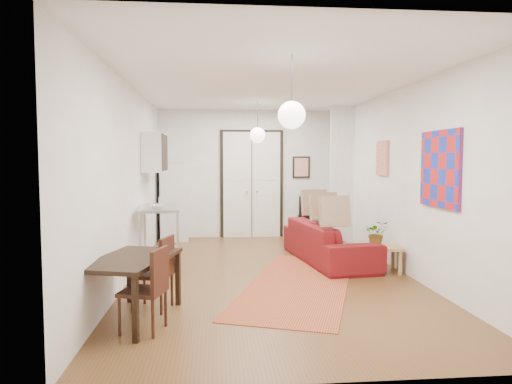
{
  "coord_description": "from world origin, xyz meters",
  "views": [
    {
      "loc": [
        -0.83,
        -6.93,
        1.76
      ],
      "look_at": [
        -0.18,
        0.37,
        1.25
      ],
      "focal_mm": 32.0,
      "sensor_mm": 36.0,
      "label": 1
    }
  ],
  "objects": [
    {
      "name": "floor",
      "position": [
        0.0,
        0.0,
        0.0
      ],
      "size": [
        7.0,
        7.0,
        0.0
      ],
      "primitive_type": "plane",
      "color": "brown",
      "rests_on": "ground"
    },
    {
      "name": "ceiling",
      "position": [
        0.0,
        0.0,
        2.9
      ],
      "size": [
        4.2,
        7.0,
        0.02
      ],
      "primitive_type": "cube",
      "color": "white",
      "rests_on": "wall_back"
    },
    {
      "name": "wall_back",
      "position": [
        0.0,
        3.5,
        1.45
      ],
      "size": [
        4.2,
        0.02,
        2.9
      ],
      "primitive_type": "cube",
      "color": "white",
      "rests_on": "floor"
    },
    {
      "name": "wall_front",
      "position": [
        0.0,
        -3.5,
        1.45
      ],
      "size": [
        4.2,
        0.02,
        2.9
      ],
      "primitive_type": "cube",
      "color": "white",
      "rests_on": "floor"
    },
    {
      "name": "wall_left",
      "position": [
        -2.1,
        0.0,
        1.45
      ],
      "size": [
        0.02,
        7.0,
        2.9
      ],
      "primitive_type": "cube",
      "color": "white",
      "rests_on": "floor"
    },
    {
      "name": "wall_right",
      "position": [
        2.1,
        0.0,
        1.45
      ],
      "size": [
        0.02,
        7.0,
        2.9
      ],
      "primitive_type": "cube",
      "color": "white",
      "rests_on": "floor"
    },
    {
      "name": "double_doors",
      "position": [
        0.0,
        3.46,
        1.2
      ],
      "size": [
        1.44,
        0.06,
        2.5
      ],
      "primitive_type": "cube",
      "color": "white",
      "rests_on": "wall_back"
    },
    {
      "name": "stub_partition",
      "position": [
        1.85,
        2.55,
        1.45
      ],
      "size": [
        0.5,
        0.1,
        2.9
      ],
      "primitive_type": "cube",
      "color": "white",
      "rests_on": "floor"
    },
    {
      "name": "wall_cabinet",
      "position": [
        -1.92,
        1.5,
        1.9
      ],
      "size": [
        0.35,
        1.0,
        0.7
      ],
      "primitive_type": "cube",
      "color": "white",
      "rests_on": "wall_left"
    },
    {
      "name": "painting_popart",
      "position": [
        2.08,
        -1.25,
        1.65
      ],
      "size": [
        0.05,
        1.0,
        1.0
      ],
      "primitive_type": "cube",
      "color": "red",
      "rests_on": "wall_right"
    },
    {
      "name": "painting_abstract",
      "position": [
        2.08,
        0.8,
        1.8
      ],
      "size": [
        0.05,
        0.5,
        0.6
      ],
      "primitive_type": "cube",
      "color": "beige",
      "rests_on": "wall_right"
    },
    {
      "name": "poster_back",
      "position": [
        1.15,
        3.47,
        1.6
      ],
      "size": [
        0.4,
        0.03,
        0.5
      ],
      "primitive_type": "cube",
      "color": "red",
      "rests_on": "wall_back"
    },
    {
      "name": "print_left",
      "position": [
        -2.07,
        2.0,
        1.95
      ],
      "size": [
        0.03,
        0.44,
        0.54
      ],
      "primitive_type": "cube",
      "color": "#9D7141",
      "rests_on": "wall_left"
    },
    {
      "name": "pendant_back",
      "position": [
        0.0,
        2.0,
        2.25
      ],
      "size": [
        0.3,
        0.3,
        0.8
      ],
      "color": "white",
      "rests_on": "ceiling"
    },
    {
      "name": "pendant_front",
      "position": [
        0.0,
        -2.0,
        2.25
      ],
      "size": [
        0.3,
        0.3,
        0.8
      ],
      "color": "white",
      "rests_on": "ceiling"
    },
    {
      "name": "kilim_rug",
      "position": [
        0.36,
        -0.6,
        0.0
      ],
      "size": [
        2.47,
        3.85,
        0.01
      ],
      "primitive_type": "cube",
      "rotation": [
        0.0,
        0.0,
        -0.34
      ],
      "color": "#BB4D2E",
      "rests_on": "floor"
    },
    {
      "name": "sofa",
      "position": [
        1.13,
        0.77,
        0.35
      ],
      "size": [
        1.25,
        2.48,
        0.69
      ],
      "primitive_type": "imported",
      "rotation": [
        0.0,
        0.0,
        1.71
      ],
      "color": "maroon",
      "rests_on": "floor"
    },
    {
      "name": "coffee_table",
      "position": [
        1.6,
        0.0,
        0.36
      ],
      "size": [
        0.98,
        0.63,
        0.41
      ],
      "rotation": [
        0.0,
        0.0,
        -0.13
      ],
      "color": "tan",
      "rests_on": "floor"
    },
    {
      "name": "potted_plant",
      "position": [
        1.7,
        0.0,
        0.61
      ],
      "size": [
        0.4,
        0.36,
        0.4
      ],
      "primitive_type": "imported",
      "rotation": [
        0.0,
        0.0,
        -0.13
      ],
      "color": "#346B30",
      "rests_on": "coffee_table"
    },
    {
      "name": "kitchen_counter",
      "position": [
        -1.75,
        0.7,
        0.66
      ],
      "size": [
        0.76,
        1.35,
        1.0
      ],
      "rotation": [
        0.0,
        0.0,
        0.08
      ],
      "color": "silver",
      "rests_on": "floor"
    },
    {
      "name": "bowl",
      "position": [
        -1.75,
        0.4,
        1.03
      ],
      "size": [
        0.25,
        0.25,
        0.06
      ],
      "primitive_type": "imported",
      "rotation": [
        0.0,
        0.0,
        0.08
      ],
      "color": "silver",
      "rests_on": "kitchen_counter"
    },
    {
      "name": "soap_bottle",
      "position": [
        -1.75,
        0.95,
        1.1
      ],
      "size": [
        0.1,
        0.1,
        0.21
      ],
      "primitive_type": "imported",
      "rotation": [
        0.0,
        0.0,
        0.08
      ],
      "color": "#518FB0",
      "rests_on": "kitchen_counter"
    },
    {
      "name": "fridge",
      "position": [
        -1.75,
        3.15,
        0.84
      ],
      "size": [
        0.67,
        0.67,
        1.69
      ],
      "primitive_type": "cube",
      "rotation": [
        0.0,
        0.0,
        0.14
      ],
      "color": "silver",
      "rests_on": "floor"
    },
    {
      "name": "dining_table",
      "position": [
        -1.75,
        -1.89,
        0.62
      ],
      "size": [
        1.03,
        1.41,
        0.7
      ],
      "rotation": [
        0.0,
        0.0,
        -0.27
      ],
      "color": "black",
      "rests_on": "floor"
    },
    {
      "name": "dining_chair_near",
      "position": [
        -1.58,
        -1.46,
        0.5
      ],
      "size": [
        0.51,
        0.63,
        0.87
      ],
      "rotation": [
        0.0,
        0.0,
        -1.84
      ],
      "color": "#3B1D12",
      "rests_on": "floor"
    },
    {
      "name": "dining_chair_far",
      "position": [
        -1.58,
        -2.16,
        0.5
      ],
      "size": [
        0.51,
        0.63,
        0.87
      ],
      "rotation": [
        0.0,
        0.0,
        -1.84
      ],
      "color": "#3B1D12",
      "rests_on": "floor"
    },
    {
      "name": "black_side_chair",
      "position": [
        1.25,
        3.24,
        0.57
      ],
      "size": [
        0.48,
        0.48,
        0.97
      ],
      "rotation": [
        0.0,
        0.0,
        3.05
      ],
      "color": "black",
      "rests_on": "floor"
    }
  ]
}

